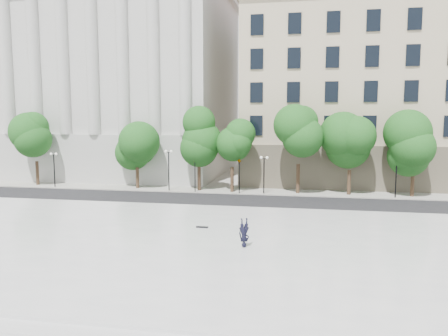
{
  "coord_description": "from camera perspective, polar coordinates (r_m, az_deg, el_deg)",
  "views": [
    {
      "loc": [
        9.21,
        -22.3,
        8.07
      ],
      "look_at": [
        3.3,
        10.0,
        4.2
      ],
      "focal_mm": 35.0,
      "sensor_mm": 36.0,
      "label": 1
    }
  ],
  "objects": [
    {
      "name": "street_trees",
      "position": [
        46.4,
        1.81,
        3.13
      ],
      "size": [
        45.61,
        4.42,
        7.89
      ],
      "color": "#382619",
      "rests_on": "ground"
    },
    {
      "name": "plaza",
      "position": [
        28.04,
        -9.37,
        -9.62
      ],
      "size": [
        44.0,
        22.0,
        0.45
      ],
      "primitive_type": "cube",
      "color": "silver",
      "rests_on": "ground"
    },
    {
      "name": "traffic_light_west",
      "position": [
        46.22,
        -3.83,
        1.25
      ],
      "size": [
        0.7,
        1.74,
        4.18
      ],
      "color": "black",
      "rests_on": "ground"
    },
    {
      "name": "building_east",
      "position": [
        62.23,
        20.62,
        9.12
      ],
      "size": [
        36.0,
        26.15,
        23.0
      ],
      "color": "tan",
      "rests_on": "ground"
    },
    {
      "name": "lamp_posts",
      "position": [
        46.08,
        -0.99,
        0.34
      ],
      "size": [
        37.75,
        0.28,
        4.56
      ],
      "color": "black",
      "rests_on": "ground"
    },
    {
      "name": "building_west",
      "position": [
        66.45,
        -13.12,
        10.7
      ],
      "size": [
        31.5,
        27.65,
        25.6
      ],
      "color": "#B9B9B4",
      "rests_on": "ground"
    },
    {
      "name": "person_lying",
      "position": [
        26.0,
        2.65,
        -9.79
      ],
      "size": [
        1.29,
        1.83,
        0.47
      ],
      "primitive_type": "imported",
      "rotation": [
        -1.54,
        0.0,
        0.44
      ],
      "color": "black",
      "rests_on": "plaza"
    },
    {
      "name": "street",
      "position": [
        42.12,
        -2.46,
        -4.32
      ],
      "size": [
        60.0,
        8.0,
        0.02
      ],
      "primitive_type": "cube",
      "color": "black",
      "rests_on": "ground"
    },
    {
      "name": "ground",
      "position": [
        25.44,
        -11.69,
        -11.92
      ],
      "size": [
        160.0,
        160.0,
        0.0
      ],
      "primitive_type": "plane",
      "color": "#B9B6AF",
      "rests_on": "ground"
    },
    {
      "name": "traffic_light_east",
      "position": [
        45.28,
        2.03,
        1.23
      ],
      "size": [
        0.97,
        1.89,
        4.25
      ],
      "color": "black",
      "rests_on": "ground"
    },
    {
      "name": "skateboard",
      "position": [
        30.42,
        -2.87,
        -7.72
      ],
      "size": [
        0.84,
        0.24,
        0.09
      ],
      "primitive_type": "cube",
      "rotation": [
        0.0,
        0.0,
        -0.04
      ],
      "color": "black",
      "rests_on": "plaza"
    },
    {
      "name": "far_sidewalk",
      "position": [
        47.88,
        -0.87,
        -2.92
      ],
      "size": [
        60.0,
        4.0,
        0.12
      ],
      "primitive_type": "cube",
      "color": "#B4B2A6",
      "rests_on": "ground"
    }
  ]
}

